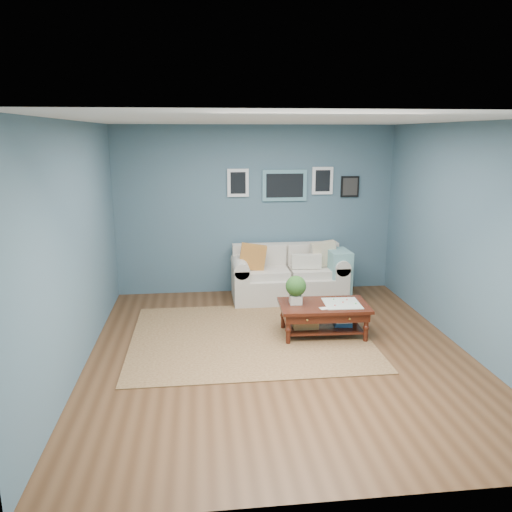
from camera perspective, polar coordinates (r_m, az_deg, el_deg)
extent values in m
plane|color=brown|center=(6.10, 2.68, -11.01)|extent=(5.00, 5.00, 0.00)
plane|color=white|center=(5.54, 3.00, 15.26)|extent=(5.00, 5.00, 0.00)
cube|color=#476373|center=(8.10, -0.03, 5.23)|extent=(4.50, 0.02, 2.70)
cube|color=#476373|center=(3.33, 9.85, -7.71)|extent=(4.50, 0.02, 2.70)
cube|color=#476373|center=(5.75, -19.87, 0.85)|extent=(0.02, 5.00, 2.70)
cube|color=#476373|center=(6.42, 23.06, 1.85)|extent=(0.02, 5.00, 2.70)
cube|color=#5C919B|center=(8.10, 3.29, 8.05)|extent=(0.72, 0.03, 0.50)
cube|color=black|center=(8.08, 3.31, 8.04)|extent=(0.60, 0.01, 0.38)
cube|color=white|center=(8.00, -2.07, 8.36)|extent=(0.34, 0.03, 0.44)
cube|color=white|center=(8.22, 7.61, 8.53)|extent=(0.34, 0.03, 0.44)
cube|color=black|center=(8.35, 10.68, 7.81)|extent=(0.30, 0.03, 0.34)
cube|color=brown|center=(6.53, -0.70, -9.21)|extent=(3.02, 2.42, 0.01)
cube|color=beige|center=(7.94, 3.73, -3.55)|extent=(1.32, 0.82, 0.39)
cube|color=beige|center=(8.12, 3.38, -0.09)|extent=(1.72, 0.20, 0.44)
cube|color=beige|center=(7.81, -1.83, -3.10)|extent=(0.22, 0.82, 0.57)
cube|color=beige|center=(8.08, 9.12, -2.70)|extent=(0.22, 0.82, 0.57)
cylinder|color=beige|center=(7.74, -1.85, -1.06)|extent=(0.24, 0.82, 0.24)
cylinder|color=beige|center=(8.00, 9.19, -0.73)|extent=(0.24, 0.82, 0.24)
cube|color=beige|center=(7.76, 1.27, -1.97)|extent=(0.67, 0.52, 0.12)
cube|color=beige|center=(7.88, 6.35, -1.80)|extent=(0.67, 0.52, 0.12)
cube|color=beige|center=(7.95, 1.02, 0.11)|extent=(0.67, 0.11, 0.33)
cube|color=beige|center=(8.07, 5.98, 0.24)|extent=(0.67, 0.11, 0.33)
cube|color=orange|center=(7.67, -0.38, -0.11)|extent=(0.45, 0.16, 0.44)
cube|color=beige|center=(7.93, 7.71, 0.23)|extent=(0.44, 0.17, 0.43)
cube|color=beige|center=(7.78, 5.78, -0.62)|extent=(0.46, 0.11, 0.22)
cube|color=#70A19F|center=(7.94, 9.37, -1.96)|extent=(0.31, 0.51, 0.74)
cube|color=#38110A|center=(6.51, 7.75, -5.62)|extent=(1.16, 0.71, 0.04)
cube|color=#38110A|center=(6.54, 7.73, -6.25)|extent=(1.08, 0.63, 0.11)
cube|color=#38110A|center=(6.62, 7.66, -8.08)|extent=(0.99, 0.53, 0.02)
sphere|color=gold|center=(6.21, 5.89, -7.30)|extent=(0.03, 0.03, 0.03)
sphere|color=gold|center=(6.32, 10.67, -7.08)|extent=(0.03, 0.03, 0.03)
cylinder|color=#38110A|center=(6.27, 3.71, -8.38)|extent=(0.06, 0.06, 0.39)
cylinder|color=#38110A|center=(6.47, 12.47, -7.97)|extent=(0.06, 0.06, 0.39)
cylinder|color=#38110A|center=(6.74, 3.12, -6.75)|extent=(0.06, 0.06, 0.39)
cylinder|color=#38110A|center=(6.93, 11.27, -6.42)|extent=(0.06, 0.06, 0.39)
cube|color=silver|center=(6.47, 4.55, -4.96)|extent=(0.16, 0.16, 0.11)
sphere|color=#204E1B|center=(6.41, 4.58, -3.44)|extent=(0.27, 0.27, 0.27)
cube|color=silver|center=(6.55, 9.79, -5.35)|extent=(0.47, 0.47, 0.01)
cube|color=#976D41|center=(6.53, 5.64, -7.30)|extent=(0.33, 0.24, 0.19)
cube|color=#214E84|center=(6.67, 9.90, -7.39)|extent=(0.23, 0.18, 0.11)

